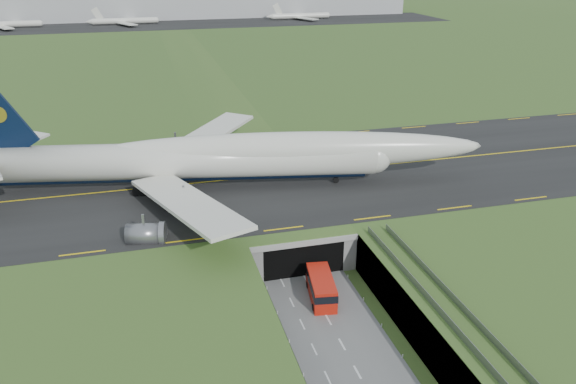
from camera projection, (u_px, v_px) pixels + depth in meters
name	position (u px, v px, depth m)	size (l,w,h in m)	color
ground	(321.00, 308.00, 74.35)	(900.00, 900.00, 0.00)	#2D4F1F
airfield_deck	(322.00, 289.00, 73.17)	(800.00, 800.00, 6.00)	gray
trench_road	(340.00, 342.00, 67.66)	(12.00, 75.00, 0.20)	slate
taxiway	(265.00, 177.00, 101.23)	(800.00, 44.00, 0.18)	black
tunnel_portal	(288.00, 230.00, 87.86)	(17.00, 22.30, 6.00)	gray
guideway	(481.00, 353.00, 57.91)	(3.00, 53.00, 7.05)	#A8A8A3
jumbo_jet	(222.00, 158.00, 95.12)	(89.52, 57.75, 19.46)	silver
shuttle_tram	(321.00, 288.00, 75.60)	(4.28, 8.55, 3.32)	red
cargo_terminal	(165.00, 5.00, 334.47)	(320.00, 67.00, 15.60)	#B2B2B2
distant_hills	(235.00, 12.00, 472.78)	(700.00, 91.00, 60.00)	#53645F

